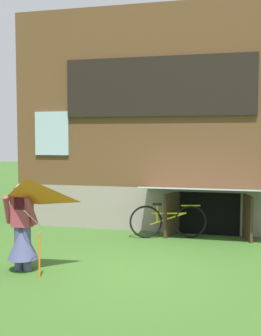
{
  "coord_description": "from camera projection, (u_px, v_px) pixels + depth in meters",
  "views": [
    {
      "loc": [
        1.68,
        -6.98,
        2.28
      ],
      "look_at": [
        -0.21,
        1.0,
        1.69
      ],
      "focal_mm": 44.96,
      "sensor_mm": 36.0,
      "label": 1
    }
  ],
  "objects": [
    {
      "name": "ground_plane",
      "position": [
        129.0,
        269.0,
        7.32
      ],
      "size": [
        60.0,
        60.0,
        0.0
      ],
      "primitive_type": "plane",
      "color": "#386023"
    },
    {
      "name": "person",
      "position": [
        22.0,
        234.0,
        7.2
      ],
      "size": [
        0.6,
        0.52,
        1.51
      ],
      "rotation": [
        0.0,
        0.0,
        0.22
      ],
      "color": "#474C75",
      "rests_on": "ground_plane"
    },
    {
      "name": "kite",
      "position": [
        26.0,
        207.0,
        6.47
      ],
      "size": [
        1.08,
        1.19,
        1.49
      ],
      "color": "orange",
      "rests_on": "ground_plane"
    },
    {
      "name": "log_house",
      "position": [
        172.0,
        123.0,
        12.47
      ],
      "size": [
        7.41,
        6.14,
        5.47
      ],
      "color": "gray",
      "rests_on": "ground_plane"
    },
    {
      "name": "bicycle_yellow",
      "position": [
        168.0,
        221.0,
        9.58
      ],
      "size": [
        1.72,
        0.49,
        0.8
      ],
      "rotation": [
        0.0,
        0.0,
        0.26
      ],
      "color": "black",
      "rests_on": "ground_plane"
    }
  ]
}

